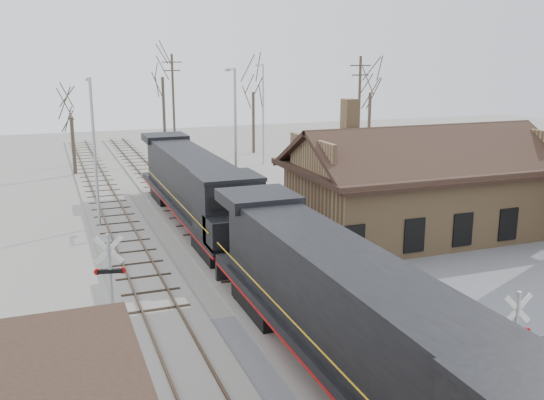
{
  "coord_description": "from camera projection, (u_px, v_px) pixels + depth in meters",
  "views": [
    {
      "loc": [
        -8.31,
        -17.31,
        10.29
      ],
      "look_at": [
        1.59,
        9.0,
        3.56
      ],
      "focal_mm": 40.0,
      "sensor_mm": 36.0,
      "label": 1
    }
  ],
  "objects": [
    {
      "name": "ground",
      "position": [
        321.0,
        360.0,
        21.0
      ],
      "size": [
        140.0,
        140.0,
        0.0
      ],
      "primitive_type": "plane",
      "color": "gray",
      "rests_on": "ground"
    },
    {
      "name": "road",
      "position": [
        321.0,
        360.0,
        20.99
      ],
      "size": [
        60.0,
        9.0,
        0.03
      ],
      "primitive_type": "cube",
      "color": "#5D5D61",
      "rests_on": "ground"
    },
    {
      "name": "track_main",
      "position": [
        209.0,
        239.0,
        34.63
      ],
      "size": [
        3.4,
        90.0,
        0.24
      ],
      "color": "gray",
      "rests_on": "ground"
    },
    {
      "name": "track_siding",
      "position": [
        129.0,
        247.0,
        33.09
      ],
      "size": [
        3.4,
        90.0,
        0.24
      ],
      "color": "gray",
      "rests_on": "ground"
    },
    {
      "name": "depot",
      "position": [
        420.0,
        193.0,
        35.47
      ],
      "size": [
        15.2,
        9.31,
        7.9
      ],
      "color": "#9C7851",
      "rests_on": "ground"
    },
    {
      "name": "locomotive_lead",
      "position": [
        364.0,
        331.0,
        17.78
      ],
      "size": [
        3.08,
        20.64,
        4.58
      ],
      "color": "black",
      "rests_on": "ground"
    },
    {
      "name": "locomotive_trailing",
      "position": [
        196.0,
        188.0,
        36.82
      ],
      "size": [
        3.08,
        20.64,
        4.34
      ],
      "color": "black",
      "rests_on": "ground"
    },
    {
      "name": "crossbuck_near",
      "position": [
        513.0,
        353.0,
        17.82
      ],
      "size": [
        1.05,
        0.28,
        3.69
      ],
      "rotation": [
        0.0,
        0.0,
        -0.04
      ],
      "color": "#A5A8AD",
      "rests_on": "ground"
    },
    {
      "name": "crossbuck_far",
      "position": [
        111.0,
        290.0,
        22.23
      ],
      "size": [
        1.15,
        0.33,
        4.05
      ],
      "rotation": [
        0.0,
        0.0,
        2.94
      ],
      "color": "#A5A8AD",
      "rests_on": "ground"
    },
    {
      "name": "streetlight_a",
      "position": [
        94.0,
        145.0,
        36.26
      ],
      "size": [
        0.25,
        2.04,
        9.04
      ],
      "color": "#A5A8AD",
      "rests_on": "ground"
    },
    {
      "name": "streetlight_b",
      "position": [
        235.0,
        131.0,
        41.04
      ],
      "size": [
        0.25,
        2.04,
        9.49
      ],
      "color": "#A5A8AD",
      "rests_on": "ground"
    },
    {
      "name": "streetlight_c",
      "position": [
        263.0,
        109.0,
        57.76
      ],
      "size": [
        0.25,
        2.04,
        9.52
      ],
      "color": "#A5A8AD",
      "rests_on": "ground"
    },
    {
      "name": "utility_pole_b",
      "position": [
        174.0,
        106.0,
        59.79
      ],
      "size": [
        2.0,
        0.24,
        10.45
      ],
      "color": "#382D23",
      "rests_on": "ground"
    },
    {
      "name": "utility_pole_c",
      "position": [
        359.0,
        114.0,
        52.65
      ],
      "size": [
        2.0,
        0.24,
        10.25
      ],
      "color": "#382D23",
      "rests_on": "ground"
    },
    {
      "name": "tree_b",
      "position": [
        70.0,
        107.0,
        52.1
      ],
      "size": [
        3.4,
        3.4,
        8.34
      ],
      "color": "#382D23",
      "rests_on": "ground"
    },
    {
      "name": "tree_c",
      "position": [
        162.0,
        64.0,
        64.02
      ],
      "size": [
        5.37,
        5.37,
        13.15
      ],
      "color": "#382D23",
      "rests_on": "ground"
    },
    {
      "name": "tree_d",
      "position": [
        253.0,
        82.0,
        63.92
      ],
      "size": [
        4.33,
        4.33,
        10.62
      ],
      "color": "#382D23",
      "rests_on": "ground"
    },
    {
      "name": "tree_e",
      "position": [
        371.0,
        81.0,
        58.92
      ],
      "size": [
        4.51,
        4.51,
        11.04
      ],
      "color": "#382D23",
      "rests_on": "ground"
    }
  ]
}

